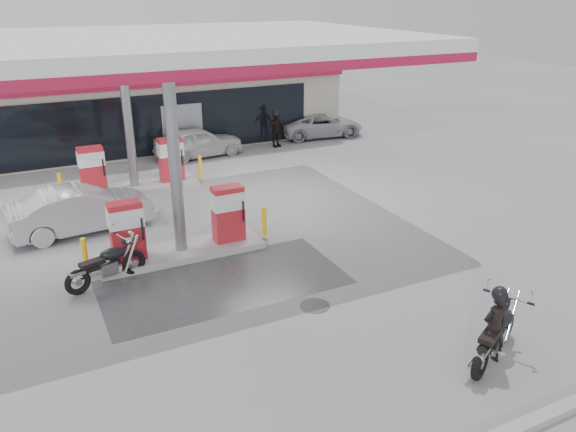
# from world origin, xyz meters

# --- Properties ---
(ground) EXTENTS (90.00, 90.00, 0.00)m
(ground) POSITION_xyz_m (0.00, 0.00, 0.00)
(ground) COLOR gray
(ground) RESTS_ON ground
(wet_patch) EXTENTS (6.00, 3.00, 0.00)m
(wet_patch) POSITION_xyz_m (0.50, 0.00, 0.00)
(wet_patch) COLOR #4C4C4F
(wet_patch) RESTS_ON ground
(drain_cover) EXTENTS (0.70, 0.70, 0.01)m
(drain_cover) POSITION_xyz_m (2.00, -2.00, 0.00)
(drain_cover) COLOR #38383A
(drain_cover) RESTS_ON ground
(store_building) EXTENTS (22.00, 8.22, 4.00)m
(store_building) POSITION_xyz_m (0.01, 15.94, 2.01)
(store_building) COLOR beige
(store_building) RESTS_ON ground
(canopy) EXTENTS (16.00, 10.02, 5.51)m
(canopy) POSITION_xyz_m (0.00, 5.00, 5.27)
(canopy) COLOR silver
(canopy) RESTS_ON ground
(pump_island_near) EXTENTS (5.14, 1.30, 1.78)m
(pump_island_near) POSITION_xyz_m (0.00, 2.00, 0.71)
(pump_island_near) COLOR #9E9E99
(pump_island_near) RESTS_ON ground
(pump_island_far) EXTENTS (5.14, 1.30, 1.78)m
(pump_island_far) POSITION_xyz_m (0.00, 8.00, 0.71)
(pump_island_far) COLOR #9E9E99
(pump_island_far) RESTS_ON ground
(main_motorcycle) EXTENTS (2.08, 1.22, 1.16)m
(main_motorcycle) POSITION_xyz_m (4.24, -5.27, 0.51)
(main_motorcycle) COLOR black
(main_motorcycle) RESTS_ON ground
(biker_main) EXTENTS (0.58, 0.39, 1.59)m
(biker_main) POSITION_xyz_m (4.06, -5.37, 0.79)
(biker_main) COLOR black
(biker_main) RESTS_ON ground
(parked_motorcycle) EXTENTS (2.09, 0.97, 1.10)m
(parked_motorcycle) POSITION_xyz_m (-2.09, 1.22, 0.49)
(parked_motorcycle) COLOR black
(parked_motorcycle) RESTS_ON ground
(sedan_white) EXTENTS (3.97, 1.94, 1.31)m
(sedan_white) POSITION_xyz_m (3.47, 11.20, 0.65)
(sedan_white) COLOR silver
(sedan_white) RESTS_ON ground
(attendant) EXTENTS (0.73, 0.88, 1.67)m
(attendant) POSITION_xyz_m (1.63, 9.00, 0.84)
(attendant) COLOR #545458
(attendant) RESTS_ON ground
(hatchback_silver) EXTENTS (4.30, 1.87, 1.38)m
(hatchback_silver) POSITION_xyz_m (-2.19, 4.92, 0.69)
(hatchback_silver) COLOR #A2A4AA
(hatchback_silver) RESTS_ON ground
(parked_car_right) EXTENTS (4.41, 2.40, 1.17)m
(parked_car_right) POSITION_xyz_m (10.00, 12.04, 0.59)
(parked_car_right) COLOR #ACAFB4
(parked_car_right) RESTS_ON ground
(biker_walking) EXTENTS (1.00, 0.59, 1.60)m
(biker_walking) POSITION_xyz_m (7.18, 11.21, 0.80)
(biker_walking) COLOR black
(biker_walking) RESTS_ON ground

